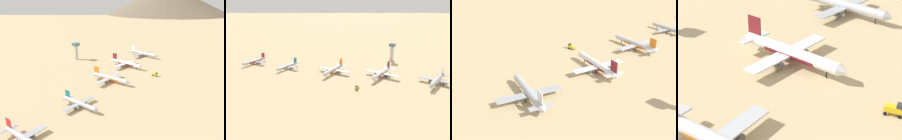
% 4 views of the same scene
% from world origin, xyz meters
% --- Properties ---
extents(ground_plane, '(1800.00, 1800.00, 0.00)m').
position_xyz_m(ground_plane, '(0.00, 0.00, 0.00)').
color(ground_plane, tan).
extents(parked_jet_1, '(35.70, 29.03, 10.29)m').
position_xyz_m(parked_jet_1, '(11.78, -54.79, 3.46)').
color(parked_jet_1, '#B2B7C1').
rests_on(parked_jet_1, ground).
extents(parked_jet_2, '(44.26, 35.90, 12.77)m').
position_xyz_m(parked_jet_2, '(0.67, -0.04, 4.25)').
color(parked_jet_2, silver).
rests_on(parked_jet_2, ground).
extents(parked_jet_3, '(46.07, 37.60, 13.30)m').
position_xyz_m(parked_jet_3, '(-11.68, 50.25, 4.42)').
color(parked_jet_3, white).
rests_on(parked_jet_3, ground).
extents(parked_jet_4, '(45.25, 37.02, 13.09)m').
position_xyz_m(parked_jet_4, '(-16.72, 103.95, 4.41)').
color(parked_jet_4, '#B2B7C1').
rests_on(parked_jet_4, ground).
extents(service_truck, '(5.48, 3.37, 3.90)m').
position_xyz_m(service_truck, '(29.40, 39.74, 2.08)').
color(service_truck, yellow).
rests_on(service_truck, ground).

